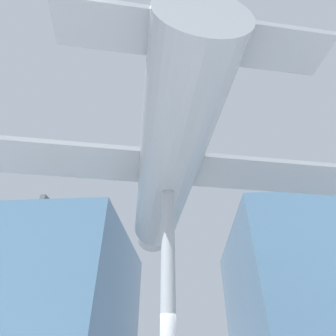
{
  "coord_description": "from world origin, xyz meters",
  "views": [
    {
      "loc": [
        0.49,
        -7.68,
        1.62
      ],
      "look_at": [
        0.0,
        0.0,
        7.15
      ],
      "focal_mm": 28.0,
      "sensor_mm": 36.0,
      "label": 1
    }
  ],
  "objects": [
    {
      "name": "suspended_airplane",
      "position": [
        -0.06,
        0.33,
        7.16
      ],
      "size": [
        18.99,
        12.71,
        3.1
      ],
      "rotation": [
        0.0,
        0.0,
        0.19
      ],
      "color": "#93999E",
      "rests_on": "support_pylon_central"
    },
    {
      "name": "support_pylon_central",
      "position": [
        0.0,
        0.0,
        3.05
      ],
      "size": [
        0.41,
        0.41,
        6.1
      ],
      "color": "#999EA3",
      "rests_on": "ground_plane"
    },
    {
      "name": "glass_pavilion_right",
      "position": [
        9.12,
        14.61,
        5.06
      ],
      "size": [
        9.52,
        15.16,
        10.7
      ],
      "color": "slate",
      "rests_on": "ground_plane"
    },
    {
      "name": "glass_pavilion_left",
      "position": [
        -9.12,
        14.61,
        5.06
      ],
      "size": [
        9.52,
        15.16,
        10.7
      ],
      "color": "slate",
      "rests_on": "ground_plane"
    }
  ]
}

